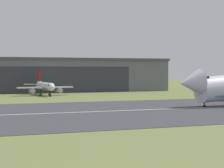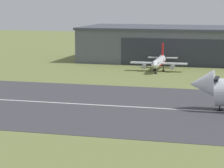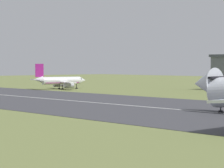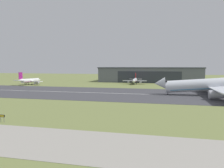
# 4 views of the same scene
# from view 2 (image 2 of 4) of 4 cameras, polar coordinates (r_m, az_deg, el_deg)

# --- Properties ---
(runway_strip) EXTENTS (369.43, 52.75, 0.06)m
(runway_strip) POSITION_cam_2_polar(r_m,az_deg,el_deg) (116.26, 0.09, -2.37)
(runway_strip) COLOR #3D3D42
(runway_strip) RESTS_ON ground_plane
(runway_centreline) EXTENTS (332.49, 0.70, 0.01)m
(runway_centreline) POSITION_cam_2_polar(r_m,az_deg,el_deg) (116.26, 0.09, -2.35)
(runway_centreline) COLOR silver
(runway_centreline) RESTS_ON runway_strip
(hangar_building) EXTENTS (87.54, 33.64, 12.94)m
(hangar_building) POSITION_cam_2_polar(r_m,az_deg,el_deg) (200.02, 9.40, 4.22)
(hangar_building) COLOR slate
(hangar_building) RESTS_ON ground_plane
(airplane_parked_west) EXTENTS (18.47, 20.46, 8.50)m
(airplane_parked_west) POSITION_cam_2_polar(r_m,az_deg,el_deg) (172.73, 5.08, 2.38)
(airplane_parked_west) COLOR silver
(airplane_parked_west) RESTS_ON ground_plane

